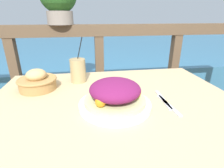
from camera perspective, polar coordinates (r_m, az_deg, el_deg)
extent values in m
cube|color=tan|center=(0.78, 0.85, -6.55)|extent=(1.09, 0.82, 0.04)
cube|color=tan|center=(1.31, -24.29, -14.00)|extent=(0.06, 0.06, 0.67)
cube|color=tan|center=(1.40, 18.69, -10.82)|extent=(0.06, 0.06, 0.67)
cube|color=brown|center=(1.46, -4.40, 17.10)|extent=(2.80, 0.08, 0.09)
cube|color=brown|center=(1.68, -27.83, -2.30)|extent=(0.07, 0.07, 0.90)
cube|color=brown|center=(1.58, -3.89, -1.03)|extent=(0.07, 0.07, 0.90)
cube|color=brown|center=(1.77, 18.72, 0.33)|extent=(0.07, 0.07, 0.90)
cube|color=teal|center=(4.05, -7.03, 9.54)|extent=(12.00, 4.00, 0.42)
cylinder|color=white|center=(0.71, 0.95, -6.73)|extent=(0.29, 0.29, 0.02)
cylinder|color=#C6DB8E|center=(0.70, 0.96, -5.37)|extent=(0.25, 0.25, 0.02)
ellipsoid|color=#72194C|center=(0.68, 0.99, -1.78)|extent=(0.20, 0.20, 0.08)
sphere|color=orange|center=(0.71, 7.93, -2.84)|extent=(0.04, 0.04, 0.04)
sphere|color=orange|center=(0.76, -2.83, -0.95)|extent=(0.04, 0.04, 0.04)
sphere|color=orange|center=(0.63, -3.78, -5.83)|extent=(0.04, 0.04, 0.04)
cylinder|color=tan|center=(0.98, -11.04, 4.34)|extent=(0.08, 0.08, 0.13)
cylinder|color=black|center=(0.97, -11.02, 8.74)|extent=(0.06, 0.03, 0.21)
cylinder|color=#AD7F47|center=(0.94, -23.09, 0.04)|extent=(0.18, 0.18, 0.06)
torus|color=#AD7F47|center=(0.94, -23.31, 1.40)|extent=(0.19, 0.19, 0.01)
ellipsoid|color=tan|center=(0.93, -23.52, 2.75)|extent=(0.10, 0.10, 0.06)
cylinder|color=gray|center=(1.46, -16.54, 20.01)|extent=(0.19, 0.19, 0.10)
cube|color=silver|center=(0.76, 17.88, -6.50)|extent=(0.03, 0.18, 0.00)
cube|color=silver|center=(0.80, 16.33, -4.87)|extent=(0.03, 0.18, 0.00)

